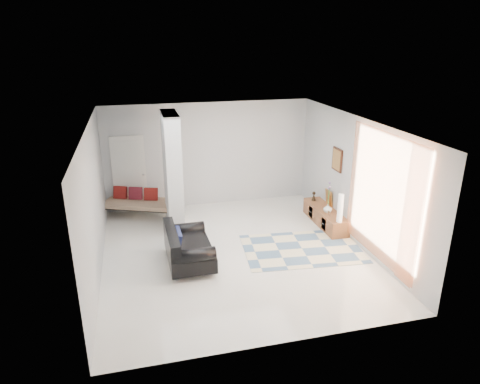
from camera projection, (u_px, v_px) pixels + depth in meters
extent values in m
plane|color=silver|center=(235.00, 253.00, 9.22)|extent=(6.00, 6.00, 0.00)
plane|color=white|center=(234.00, 124.00, 8.27)|extent=(6.00, 6.00, 0.00)
plane|color=#B5B7B9|center=(209.00, 155.00, 11.48)|extent=(6.00, 0.00, 6.00)
plane|color=#B5B7B9|center=(284.00, 262.00, 6.01)|extent=(6.00, 0.00, 6.00)
plane|color=#B5B7B9|center=(94.00, 204.00, 8.12)|extent=(0.00, 6.00, 6.00)
plane|color=#B5B7B9|center=(356.00, 181.00, 9.37)|extent=(0.00, 6.00, 6.00)
cube|color=silver|center=(173.00, 173.00, 9.95)|extent=(0.35, 1.20, 2.80)
cube|color=silver|center=(129.00, 174.00, 11.09)|extent=(0.85, 0.06, 2.04)
plane|color=#FF8243|center=(382.00, 197.00, 8.29)|extent=(0.00, 2.55, 2.55)
cube|color=#3C1C10|center=(337.00, 160.00, 10.10)|extent=(0.04, 0.45, 0.55)
cube|color=brown|center=(325.00, 217.00, 10.55)|extent=(0.45, 1.75, 0.40)
cube|color=#3C1C10|center=(324.00, 224.00, 10.15)|extent=(0.02, 0.23, 0.28)
cube|color=#3C1C10|center=(311.00, 212.00, 10.86)|extent=(0.02, 0.23, 0.28)
cube|color=#CD883C|center=(329.00, 198.00, 10.68)|extent=(0.09, 0.32, 0.40)
cube|color=silver|center=(329.00, 213.00, 10.09)|extent=(0.04, 0.10, 0.12)
cylinder|color=silver|center=(177.00, 278.00, 8.15)|extent=(0.05, 0.05, 0.10)
cylinder|color=silver|center=(170.00, 249.00, 9.26)|extent=(0.05, 0.05, 0.10)
cylinder|color=silver|center=(212.00, 273.00, 8.31)|extent=(0.05, 0.05, 0.10)
cylinder|color=silver|center=(201.00, 245.00, 9.42)|extent=(0.05, 0.05, 0.10)
cube|color=black|center=(189.00, 252.00, 8.72)|extent=(0.90, 1.48, 0.30)
cube|color=black|center=(172.00, 239.00, 8.52)|extent=(0.22, 1.47, 0.36)
cylinder|color=black|center=(194.00, 256.00, 8.08)|extent=(0.84, 0.29, 0.28)
cylinder|color=black|center=(185.00, 229.00, 9.20)|extent=(0.84, 0.29, 0.28)
cube|color=black|center=(178.00, 238.00, 8.54)|extent=(0.15, 0.54, 0.31)
cylinder|color=black|center=(102.00, 214.00, 10.74)|extent=(0.04, 0.04, 0.40)
cylinder|color=black|center=(169.00, 218.00, 10.49)|extent=(0.04, 0.04, 0.40)
cylinder|color=black|center=(114.00, 203.00, 11.41)|extent=(0.04, 0.04, 0.40)
cylinder|color=black|center=(178.00, 207.00, 11.17)|extent=(0.04, 0.04, 0.40)
cube|color=beige|center=(140.00, 204.00, 10.89)|extent=(1.93, 1.38, 0.12)
cube|color=maroon|center=(120.00, 192.00, 11.04)|extent=(0.38, 0.28, 0.33)
cube|color=maroon|center=(136.00, 193.00, 10.98)|extent=(0.38, 0.28, 0.33)
cube|color=maroon|center=(151.00, 194.00, 10.92)|extent=(0.38, 0.28, 0.33)
cube|color=beige|center=(302.00, 249.00, 9.38)|extent=(2.70, 1.94, 0.01)
cylinder|color=beige|center=(340.00, 208.00, 9.68)|extent=(0.12, 0.12, 0.66)
imported|color=white|center=(328.00, 208.00, 10.26)|extent=(0.21, 0.21, 0.21)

